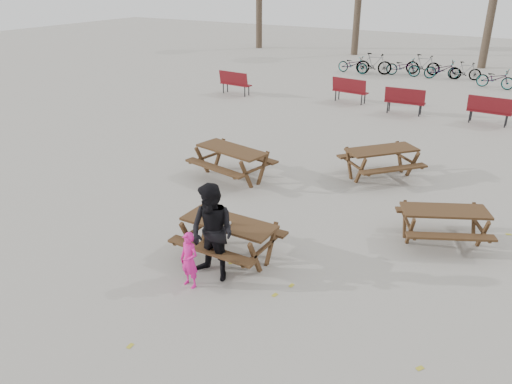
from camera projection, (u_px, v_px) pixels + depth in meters
The scene contains 13 objects.
ground at pixel (230, 257), 9.64m from camera, with size 80.00×80.00×0.00m, color gray.
main_picnic_table at pixel (229, 230), 9.41m from camera, with size 1.80×1.45×0.78m.
food_tray at pixel (226, 223), 9.25m from camera, with size 0.18×0.11×0.04m, color white.
bread_roll at pixel (226, 221), 9.23m from camera, with size 0.14×0.06×0.05m, color tan.
soda_bottle at pixel (223, 221), 9.18m from camera, with size 0.07×0.07×0.17m.
child at pixel (189, 260), 8.57m from camera, with size 0.38×0.25×1.03m, color #E41C8C.
adult at pixel (212, 233), 8.67m from camera, with size 0.87×0.68×1.80m, color black.
picnic_table_east at pixel (443, 226), 10.06m from camera, with size 1.68×1.35×0.72m, color #352113, non-canonical shape.
picnic_table_north at pixel (232, 164), 13.15m from camera, with size 1.93×1.55×0.83m, color #352113, non-canonical shape.
picnic_table_far at pixel (381, 163), 13.22m from camera, with size 1.86×1.50×0.80m, color #352113, non-canonical shape.
park_bench_row at pixel (363, 95), 19.97m from camera, with size 11.97×1.82×1.03m.
bicycle_row at pixel (417, 68), 25.70m from camera, with size 8.90×2.47×1.11m.
fallen_leaves at pixel (308, 213), 11.37m from camera, with size 11.00×11.00×0.01m, color gold, non-canonical shape.
Camera 1 is at (4.68, -6.88, 5.07)m, focal length 35.00 mm.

